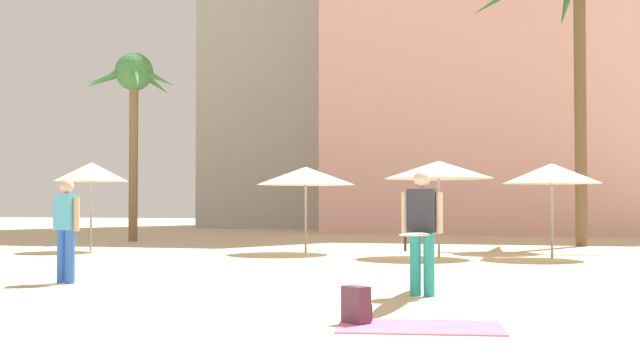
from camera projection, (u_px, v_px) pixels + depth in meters
name	position (u px, v px, depth m)	size (l,w,h in m)	color
hotel_pink	(509.00, 75.00, 38.23)	(16.15, 10.47, 15.03)	beige
palm_tree_far_left	(134.00, 87.00, 28.19)	(3.55, 3.25, 6.68)	brown
cafe_umbrella_0	(306.00, 176.00, 21.38)	(2.63, 2.63, 2.32)	gray
cafe_umbrella_1	(439.00, 170.00, 19.72)	(2.72, 2.72, 2.39)	gray
cafe_umbrella_2	(91.00, 172.00, 22.25)	(2.04, 2.04, 2.48)	gray
cafe_umbrella_3	(551.00, 173.00, 19.32)	(2.36, 2.36, 2.31)	gray
beach_towel	(420.00, 327.00, 8.54)	(1.76, 1.01, 0.01)	#EF6684
backpack	(357.00, 306.00, 8.78)	(0.35, 0.34, 0.42)	#523242
person_far_left	(421.00, 230.00, 11.33)	(0.61, 3.17, 1.80)	teal
person_mid_right	(66.00, 226.00, 13.28)	(0.60, 0.33, 1.74)	blue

